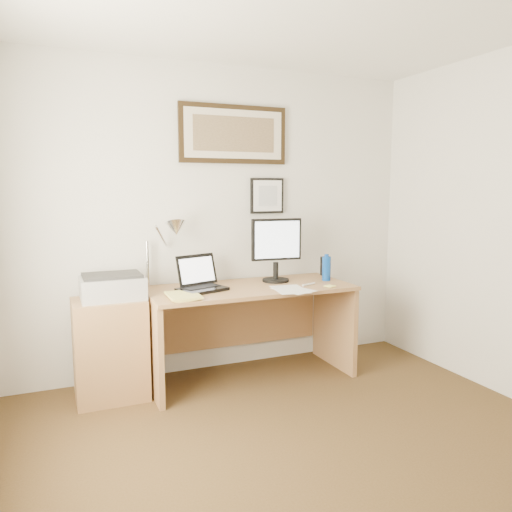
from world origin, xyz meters
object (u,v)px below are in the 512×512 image
water_bottle (326,269)px  lcd_monitor (276,247)px  laptop (200,282)px  book (168,297)px  printer (112,287)px  desk (246,313)px  side_cabinet (110,349)px

water_bottle → lcd_monitor: 0.46m
water_bottle → laptop: 1.08m
book → printer: printer is taller
printer → laptop: bearing=-3.0°
desk → lcd_monitor: lcd_monitor is taller
side_cabinet → lcd_monitor: bearing=2.3°
side_cabinet → desk: desk is taller
desk → lcd_monitor: bearing=3.7°
water_bottle → lcd_monitor: lcd_monitor is taller
desk → laptop: (-0.39, -0.05, 0.29)m
book → laptop: 0.37m
desk → printer: printer is taller
printer → book: bearing=-35.3°
side_cabinet → water_bottle: water_bottle is taller
laptop → lcd_monitor: 0.71m
book → printer: size_ratio=0.68×
water_bottle → book: 1.39m
side_cabinet → water_bottle: 1.82m
side_cabinet → water_bottle: size_ratio=3.62×
book → laptop: bearing=35.3°
desk → side_cabinet: bearing=-178.1°
book → desk: 0.78m
side_cabinet → laptop: size_ratio=1.83×
laptop → book: bearing=-144.7°
water_bottle → desk: (-0.68, 0.10, -0.34)m
desk → printer: 1.08m
book → printer: bearing=144.7°
laptop → printer: size_ratio=0.91×
book → laptop: (0.30, 0.21, 0.05)m
laptop → printer: (-0.64, 0.03, 0.01)m
book → desk: (0.69, 0.26, -0.25)m
desk → lcd_monitor: size_ratio=3.08×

